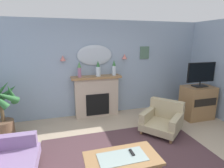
% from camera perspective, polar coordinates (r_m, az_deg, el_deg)
% --- Properties ---
extents(wall_back, '(7.01, 0.10, 2.65)m').
position_cam_1_polar(wall_back, '(5.17, -3.61, 4.90)').
color(wall_back, '#8C9EB2').
rests_on(wall_back, ground).
extents(patterned_rug, '(3.20, 2.40, 0.01)m').
position_cam_1_polar(patterned_rug, '(3.51, 6.35, -23.36)').
color(patterned_rug, '#4C3338').
rests_on(patterned_rug, ground).
extents(fireplace, '(1.36, 0.36, 1.16)m').
position_cam_1_polar(fireplace, '(5.09, -4.88, -3.97)').
color(fireplace, tan).
rests_on(fireplace, ground).
extents(mantel_vase_right, '(0.10, 0.10, 0.42)m').
position_cam_1_polar(mantel_vase_right, '(4.81, -10.28, 4.67)').
color(mantel_vase_right, '#9E6084').
rests_on(mantel_vase_right, fireplace).
extents(mantel_vase_left, '(0.14, 0.14, 0.42)m').
position_cam_1_polar(mantel_vase_left, '(4.90, -4.42, 4.60)').
color(mantel_vase_left, silver).
rests_on(mantel_vase_left, fireplace).
extents(mantel_vase_centre, '(0.11, 0.11, 0.42)m').
position_cam_1_polar(mantel_vase_centre, '(5.00, 0.64, 5.08)').
color(mantel_vase_centre, silver).
rests_on(mantel_vase_centre, fireplace).
extents(wall_mirror, '(0.96, 0.06, 0.56)m').
position_cam_1_polar(wall_mirror, '(5.01, -5.48, 9.03)').
color(wall_mirror, '#B2BCC6').
extents(wall_sconce_left, '(0.14, 0.14, 0.14)m').
position_cam_1_polar(wall_sconce_left, '(4.87, -15.30, 7.89)').
color(wall_sconce_left, '#D17066').
extents(wall_sconce_right, '(0.14, 0.14, 0.14)m').
position_cam_1_polar(wall_sconce_right, '(5.19, 3.99, 8.67)').
color(wall_sconce_right, '#D17066').
extents(framed_picture, '(0.28, 0.03, 0.36)m').
position_cam_1_polar(framed_picture, '(5.50, 10.25, 9.72)').
color(framed_picture, '#4C6B56').
extents(coffee_table, '(1.10, 0.60, 0.45)m').
position_cam_1_polar(coffee_table, '(2.90, 3.22, -23.00)').
color(coffee_table, olive).
rests_on(coffee_table, ground).
extents(tv_remote, '(0.04, 0.16, 0.02)m').
position_cam_1_polar(tv_remote, '(2.95, 6.30, -20.73)').
color(tv_remote, black).
rests_on(tv_remote, coffee_table).
extents(armchair_by_coffee_table, '(1.14, 1.14, 0.71)m').
position_cam_1_polar(armchair_by_coffee_table, '(4.49, 15.76, -10.58)').
color(armchair_by_coffee_table, tan).
rests_on(armchair_by_coffee_table, ground).
extents(tv_cabinet, '(0.80, 0.57, 0.90)m').
position_cam_1_polar(tv_cabinet, '(5.51, 25.33, -5.22)').
color(tv_cabinet, olive).
rests_on(tv_cabinet, ground).
extents(tv_flatscreen, '(0.84, 0.24, 0.65)m').
position_cam_1_polar(tv_flatscreen, '(5.31, 26.35, 2.88)').
color(tv_flatscreen, black).
rests_on(tv_flatscreen, tv_cabinet).
extents(potted_plant_corner_palm, '(0.81, 0.84, 1.26)m').
position_cam_1_polar(potted_plant_corner_palm, '(4.65, -31.53, -6.53)').
color(potted_plant_corner_palm, brown).
rests_on(potted_plant_corner_palm, ground).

